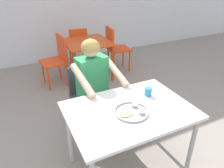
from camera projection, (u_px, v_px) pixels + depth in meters
ground_plane at (129, 168)px, 2.29m from camera, size 12.00×12.00×0.05m
table_foreground at (129, 116)px, 1.96m from camera, size 1.12×0.80×0.75m
thali_tray at (132, 112)px, 1.87m from camera, size 0.31×0.31×0.03m
drinking_cup at (148, 91)px, 2.11m from camera, size 0.07×0.07×0.09m
chair_foreground at (89, 93)px, 2.68m from camera, size 0.48×0.49×0.83m
diner_foreground at (96, 83)px, 2.40m from camera, size 0.54×0.59×1.22m
table_background_red at (87, 46)px, 3.91m from camera, size 0.82×0.83×0.72m
chair_red_left at (57, 57)px, 3.72m from camera, size 0.44×0.47×0.89m
chair_red_right at (115, 46)px, 4.24m from camera, size 0.46×0.43×0.90m
chair_red_far at (78, 44)px, 4.45m from camera, size 0.44×0.48×0.84m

